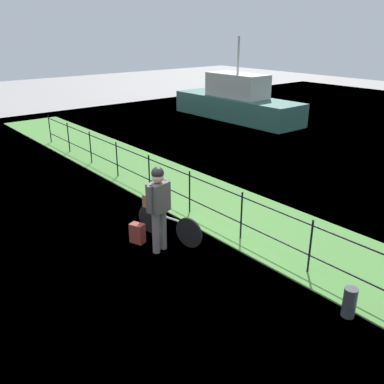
# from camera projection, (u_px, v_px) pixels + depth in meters

# --- Properties ---
(ground_plane) EXTENTS (60.00, 60.00, 0.00)m
(ground_plane) POSITION_uv_depth(u_px,v_px,m) (139.00, 253.00, 7.98)
(ground_plane) COLOR #9E9993
(grass_strip) EXTENTS (27.00, 2.40, 0.03)m
(grass_strip) POSITION_uv_depth(u_px,v_px,m) (240.00, 215.00, 9.58)
(grass_strip) COLOR #569342
(grass_strip) RESTS_ON ground
(iron_fence) EXTENTS (18.04, 0.04, 1.02)m
(iron_fence) POSITION_uv_depth(u_px,v_px,m) (214.00, 200.00, 8.89)
(iron_fence) COLOR black
(iron_fence) RESTS_ON ground
(bicycle_main) EXTENTS (1.59, 0.42, 0.61)m
(bicycle_main) POSITION_uv_depth(u_px,v_px,m) (168.00, 224.00, 8.40)
(bicycle_main) COLOR black
(bicycle_main) RESTS_ON ground
(wooden_crate) EXTENTS (0.43, 0.36, 0.26)m
(wooden_crate) POSITION_uv_depth(u_px,v_px,m) (154.00, 201.00, 8.46)
(wooden_crate) COLOR brown
(wooden_crate) RESTS_ON bicycle_main
(terrier_dog) EXTENTS (0.32, 0.20, 0.18)m
(terrier_dog) POSITION_uv_depth(u_px,v_px,m) (154.00, 191.00, 8.37)
(terrier_dog) COLOR silver
(terrier_dog) RESTS_ON wooden_crate
(cyclist_person) EXTENTS (0.35, 0.53, 1.68)m
(cyclist_person) POSITION_uv_depth(u_px,v_px,m) (159.00, 202.00, 7.72)
(cyclist_person) COLOR slate
(cyclist_person) RESTS_ON ground
(backpack_on_paving) EXTENTS (0.33, 0.27, 0.40)m
(backpack_on_paving) POSITION_uv_depth(u_px,v_px,m) (137.00, 233.00, 8.31)
(backpack_on_paving) COLOR maroon
(backpack_on_paving) RESTS_ON ground
(mooring_bollard) EXTENTS (0.20, 0.20, 0.47)m
(mooring_bollard) POSITION_uv_depth(u_px,v_px,m) (349.00, 302.00, 6.16)
(mooring_bollard) COLOR #38383D
(mooring_bollard) RESTS_ON ground
(moored_boat_near) EXTENTS (6.68, 1.97, 3.65)m
(moored_boat_near) POSITION_uv_depth(u_px,v_px,m) (237.00, 102.00, 19.49)
(moored_boat_near) COLOR #336656
(moored_boat_near) RESTS_ON ground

